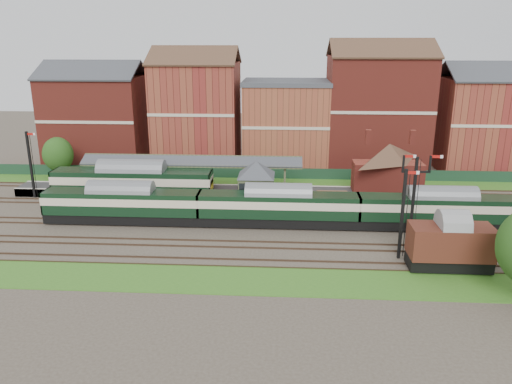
# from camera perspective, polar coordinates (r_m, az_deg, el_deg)

# --- Properties ---
(ground) EXTENTS (160.00, 160.00, 0.00)m
(ground) POSITION_cam_1_polar(r_m,az_deg,el_deg) (50.86, 3.21, -3.95)
(ground) COLOR #473D33
(ground) RESTS_ON ground
(grass_back) EXTENTS (90.00, 4.50, 0.06)m
(grass_back) POSITION_cam_1_polar(r_m,az_deg,el_deg) (66.04, 3.29, 1.07)
(grass_back) COLOR #2D6619
(grass_back) RESTS_ON ground
(grass_front) EXTENTS (90.00, 5.00, 0.06)m
(grass_front) POSITION_cam_1_polar(r_m,az_deg,el_deg) (39.89, 3.10, -10.12)
(grass_front) COLOR #2D6619
(grass_front) RESTS_ON ground
(fence) EXTENTS (90.00, 0.12, 1.50)m
(fence) POSITION_cam_1_polar(r_m,az_deg,el_deg) (67.77, 3.31, 2.12)
(fence) COLOR #193823
(fence) RESTS_ON ground
(platform) EXTENTS (55.00, 3.40, 1.00)m
(platform) POSITION_cam_1_polar(r_m,az_deg,el_deg) (60.12, -1.50, -0.07)
(platform) COLOR #2D2D2D
(platform) RESTS_ON ground
(signal_box) EXTENTS (5.40, 5.40, 6.00)m
(signal_box) POSITION_cam_1_polar(r_m,az_deg,el_deg) (53.00, 0.04, 0.60)
(signal_box) COLOR #5A6648
(signal_box) RESTS_ON ground
(brick_hut) EXTENTS (3.20, 2.64, 2.94)m
(brick_hut) POSITION_cam_1_polar(r_m,az_deg,el_deg) (53.75, 8.59, -1.60)
(brick_hut) COLOR maroon
(brick_hut) RESTS_ON ground
(station_building) EXTENTS (8.10, 8.10, 5.90)m
(station_building) POSITION_cam_1_polar(r_m,az_deg,el_deg) (60.19, 14.84, 2.79)
(station_building) COLOR maroon
(station_building) RESTS_ON platform
(canopy) EXTENTS (26.00, 3.89, 4.08)m
(canopy) POSITION_cam_1_polar(r_m,az_deg,el_deg) (59.85, -7.27, 3.77)
(canopy) COLOR #464E31
(canopy) RESTS_ON platform
(semaphore_bracket) EXTENTS (3.60, 0.25, 8.18)m
(semaphore_bracket) POSITION_cam_1_polar(r_m,az_deg,el_deg) (48.51, 17.65, -0.03)
(semaphore_bracket) COLOR black
(semaphore_bracket) RESTS_ON ground
(semaphore_platform_end) EXTENTS (1.23, 0.25, 8.00)m
(semaphore_platform_end) POSITION_cam_1_polar(r_m,az_deg,el_deg) (64.60, -24.36, 2.97)
(semaphore_platform_end) COLOR black
(semaphore_platform_end) RESTS_ON ground
(semaphore_siding) EXTENTS (1.23, 0.25, 8.00)m
(semaphore_siding) POSITION_cam_1_polar(r_m,az_deg,el_deg) (44.02, 16.41, -2.31)
(semaphore_siding) COLOR black
(semaphore_siding) RESTS_ON ground
(town_backdrop) EXTENTS (69.00, 10.00, 16.00)m
(town_backdrop) POSITION_cam_1_polar(r_m,az_deg,el_deg) (73.34, 3.28, 8.27)
(town_backdrop) COLOR maroon
(town_backdrop) RESTS_ON ground
(dmu_train) EXTENTS (47.99, 2.53, 3.69)m
(dmu_train) POSITION_cam_1_polar(r_m,az_deg,el_deg) (50.13, 2.55, -1.62)
(dmu_train) COLOR black
(dmu_train) RESTS_ON ground
(platform_railcar) EXTENTS (18.28, 2.88, 4.21)m
(platform_railcar) POSITION_cam_1_polar(r_m,az_deg,el_deg) (58.87, -13.91, 1.03)
(platform_railcar) COLOR black
(platform_railcar) RESTS_ON ground
(goods_van_a) EXTENTS (6.60, 2.86, 4.01)m
(goods_van_a) POSITION_cam_1_polar(r_m,az_deg,el_deg) (43.83, 21.33, -5.54)
(goods_van_a) COLOR black
(goods_van_a) RESTS_ON ground
(tree_back) EXTENTS (3.98, 3.98, 5.82)m
(tree_back) POSITION_cam_1_polar(r_m,az_deg,el_deg) (71.63, -21.69, 4.02)
(tree_back) COLOR #382619
(tree_back) RESTS_ON ground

